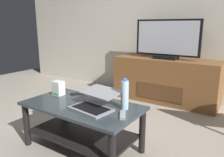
% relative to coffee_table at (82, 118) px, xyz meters
% --- Properties ---
extents(ground_plane, '(7.68, 7.68, 0.00)m').
position_rel_coffee_table_xyz_m(ground_plane, '(0.01, 0.00, -0.31)').
color(ground_plane, '#9E9384').
extents(back_wall, '(6.40, 0.12, 2.80)m').
position_rel_coffee_table_xyz_m(back_wall, '(0.01, 2.11, 1.09)').
color(back_wall, beige).
rests_on(back_wall, ground).
extents(coffee_table, '(1.12, 0.60, 0.46)m').
position_rel_coffee_table_xyz_m(coffee_table, '(0.00, 0.00, 0.00)').
color(coffee_table, '#2D383D').
rests_on(coffee_table, ground).
extents(media_cabinet, '(1.60, 0.51, 0.68)m').
position_rel_coffee_table_xyz_m(media_cabinet, '(0.15, 1.79, 0.03)').
color(media_cabinet, brown).
rests_on(media_cabinet, ground).
extents(television, '(0.99, 0.20, 0.59)m').
position_rel_coffee_table_xyz_m(television, '(0.15, 1.77, 0.65)').
color(television, black).
rests_on(television, media_cabinet).
extents(laptop, '(0.41, 0.42, 0.16)m').
position_rel_coffee_table_xyz_m(laptop, '(0.17, -0.01, 0.20)').
color(laptop, gray).
rests_on(laptop, coffee_table).
extents(router_box, '(0.11, 0.10, 0.15)m').
position_rel_coffee_table_xyz_m(router_box, '(-0.40, 0.09, 0.22)').
color(router_box, white).
rests_on(router_box, coffee_table).
extents(water_bottle_near, '(0.07, 0.07, 0.27)m').
position_rel_coffee_table_xyz_m(water_bottle_near, '(0.39, 0.12, 0.27)').
color(water_bottle_near, silver).
rests_on(water_bottle_near, coffee_table).
extents(cell_phone, '(0.14, 0.15, 0.01)m').
position_rel_coffee_table_xyz_m(cell_phone, '(-0.25, 0.21, 0.15)').
color(cell_phone, black).
rests_on(cell_phone, coffee_table).
extents(tv_remote, '(0.12, 0.16, 0.02)m').
position_rel_coffee_table_xyz_m(tv_remote, '(0.46, -0.02, 0.15)').
color(tv_remote, '#99999E').
rests_on(tv_remote, coffee_table).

